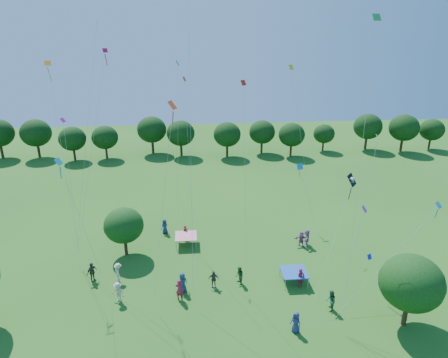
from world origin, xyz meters
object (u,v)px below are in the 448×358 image
tent_blue (294,272)px  pirate_kite (351,182)px  near_tree_north (124,225)px  near_tree_east (411,283)px  red_high_kite (189,23)px  tent_red_stripe (186,236)px

tent_blue → pirate_kite: size_ratio=0.26×
tent_blue → pirate_kite: bearing=8.8°
near_tree_north → near_tree_east: size_ratio=0.85×
near_tree_east → red_high_kite: red_high_kite is taller
tent_red_stripe → pirate_kite: pirate_kite is taller
near_tree_north → tent_blue: near_tree_north is taller
near_tree_north → near_tree_east: near_tree_east is taller
red_high_kite → tent_red_stripe: bearing=102.3°
near_tree_north → tent_red_stripe: (5.94, 1.28, -2.17)m
near_tree_north → pirate_kite: bearing=-15.3°
tent_blue → red_high_kite: (-8.52, 3.20, 20.39)m
tent_red_stripe → tent_blue: 12.00m
tent_blue → red_high_kite: red_high_kite is taller
tent_red_stripe → red_high_kite: 20.84m
near_tree_north → near_tree_east: (22.33, -12.19, 0.54)m
tent_red_stripe → red_high_kite: red_high_kite is taller
near_tree_east → tent_blue: bearing=139.0°
red_high_kite → near_tree_north: bearing=156.8°
pirate_kite → red_high_kite: size_ratio=0.32×
near_tree_north → tent_red_stripe: bearing=12.2°
near_tree_east → pirate_kite: bearing=109.7°
tent_blue → pirate_kite: pirate_kite is taller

